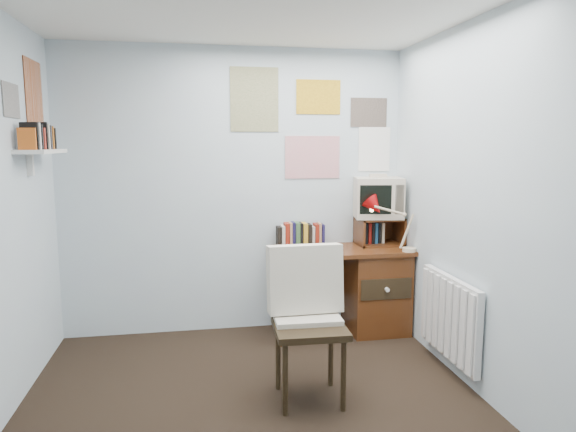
% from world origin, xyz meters
% --- Properties ---
extents(ground, '(3.50, 3.50, 0.00)m').
position_xyz_m(ground, '(0.00, 0.00, 0.00)').
color(ground, black).
rests_on(ground, ground).
extents(back_wall, '(3.00, 0.02, 2.50)m').
position_xyz_m(back_wall, '(0.00, 1.75, 1.25)').
color(back_wall, silver).
rests_on(back_wall, ground).
extents(right_wall, '(0.02, 3.50, 2.50)m').
position_xyz_m(right_wall, '(1.50, 0.00, 1.25)').
color(right_wall, silver).
rests_on(right_wall, ground).
extents(desk, '(1.20, 0.55, 0.76)m').
position_xyz_m(desk, '(1.17, 1.48, 0.41)').
color(desk, '#512912').
rests_on(desk, ground).
extents(desk_chair, '(0.51, 0.49, 0.98)m').
position_xyz_m(desk_chair, '(0.36, 0.33, 0.49)').
color(desk_chair, black).
rests_on(desk_chair, ground).
extents(desk_lamp, '(0.35, 0.32, 0.42)m').
position_xyz_m(desk_lamp, '(1.44, 1.26, 0.97)').
color(desk_lamp, '#B30B0E').
rests_on(desk_lamp, desk).
extents(tv_riser, '(0.40, 0.30, 0.25)m').
position_xyz_m(tv_riser, '(1.29, 1.59, 0.89)').
color(tv_riser, '#512912').
rests_on(tv_riser, desk).
extents(crt_tv, '(0.48, 0.45, 0.39)m').
position_xyz_m(crt_tv, '(1.27, 1.61, 1.21)').
color(crt_tv, beige).
rests_on(crt_tv, tv_riser).
extents(book_row, '(0.60, 0.14, 0.22)m').
position_xyz_m(book_row, '(0.66, 1.66, 0.87)').
color(book_row, '#512912').
rests_on(book_row, desk).
extents(radiator, '(0.09, 0.80, 0.60)m').
position_xyz_m(radiator, '(1.46, 0.55, 0.42)').
color(radiator, white).
rests_on(radiator, right_wall).
extents(wall_shelf, '(0.20, 0.62, 0.24)m').
position_xyz_m(wall_shelf, '(-1.40, 1.10, 1.62)').
color(wall_shelf, white).
rests_on(wall_shelf, left_wall).
extents(posters_back, '(1.20, 0.01, 0.90)m').
position_xyz_m(posters_back, '(0.70, 1.74, 1.85)').
color(posters_back, white).
rests_on(posters_back, back_wall).
extents(posters_left, '(0.01, 0.70, 0.60)m').
position_xyz_m(posters_left, '(-1.49, 1.10, 2.00)').
color(posters_left, white).
rests_on(posters_left, left_wall).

